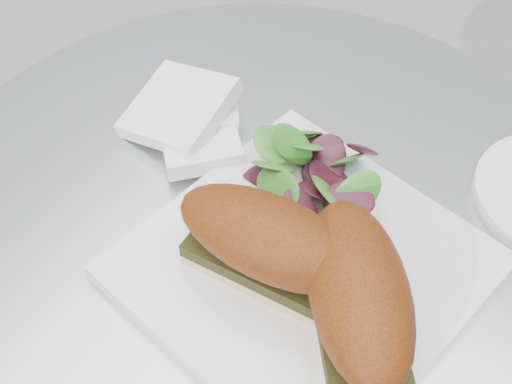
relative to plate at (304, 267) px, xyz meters
The scene contains 6 objects.
table 0.26m from the plate, 158.03° to the left, with size 0.70×0.70×0.73m.
plate is the anchor object (origin of this frame).
sandwich_left 0.06m from the plate, 129.63° to the right, with size 0.17×0.08×0.08m.
sandwich_right 0.09m from the plate, 26.92° to the right, with size 0.17×0.19×0.08m.
salad 0.10m from the plate, 113.26° to the left, with size 0.12×0.12×0.05m, color green, non-canonical shape.
napkin 0.20m from the plate, 155.69° to the left, with size 0.13×0.13×0.02m, color white, non-canonical shape.
Camera 1 is at (0.21, -0.35, 1.27)m, focal length 50.00 mm.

